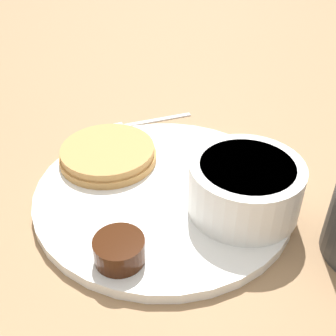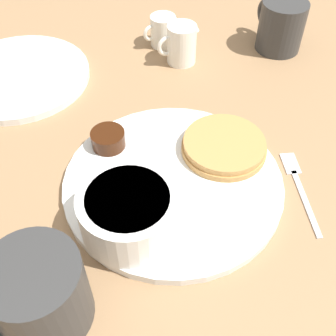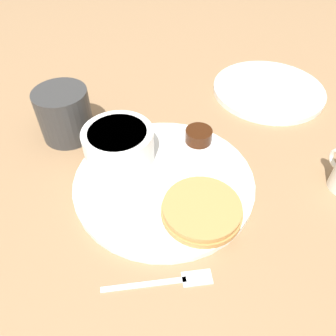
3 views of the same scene
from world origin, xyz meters
name	(u,v)px [view 3 (image 3 of 3)]	position (x,y,z in m)	size (l,w,h in m)	color
ground_plane	(164,183)	(0.00, 0.00, 0.00)	(4.00, 4.00, 0.00)	#93704C
plate	(164,181)	(0.00, 0.00, 0.01)	(0.28, 0.28, 0.01)	white
pancake_stack	(202,210)	(0.08, 0.02, 0.02)	(0.12, 0.12, 0.02)	#B78447
bowl	(119,144)	(-0.08, -0.04, 0.04)	(0.11, 0.11, 0.05)	white
syrup_cup	(199,136)	(-0.05, 0.09, 0.02)	(0.05, 0.05, 0.02)	#38190A
butter_ramekin	(117,140)	(-0.10, -0.04, 0.03)	(0.05, 0.05, 0.04)	white
coffee_mug	(64,113)	(-0.19, -0.10, 0.05)	(0.12, 0.09, 0.09)	#333333
fork	(171,281)	(0.15, -0.07, 0.00)	(0.06, 0.13, 0.00)	silver
far_plate	(268,90)	(-0.13, 0.32, 0.01)	(0.23, 0.23, 0.01)	white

